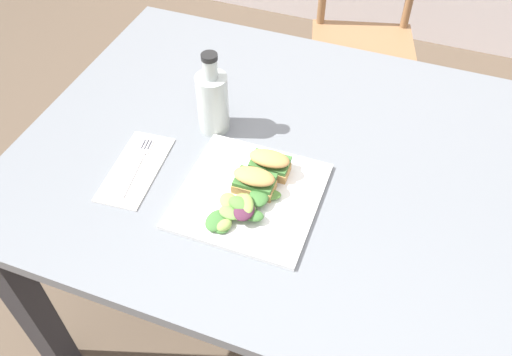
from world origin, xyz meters
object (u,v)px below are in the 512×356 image
(sandwich_half_back, at_px, (269,163))
(plate_lunch, at_px, (250,195))
(dining_table, at_px, (269,183))
(fork_on_napkin, at_px, (138,162))
(sandwich_half_front, at_px, (254,181))
(chair_wooden_far, at_px, (363,44))
(bottle_cold_brew, at_px, (213,104))

(sandwich_half_back, bearing_deg, plate_lunch, -103.38)
(dining_table, distance_m, sandwich_half_back, 0.18)
(plate_lunch, height_order, fork_on_napkin, plate_lunch)
(sandwich_half_front, bearing_deg, dining_table, 95.42)
(dining_table, height_order, sandwich_half_back, sandwich_half_back)
(chair_wooden_far, bearing_deg, plate_lunch, -92.39)
(chair_wooden_far, height_order, sandwich_half_back, chair_wooden_far)
(sandwich_half_back, height_order, fork_on_napkin, sandwich_half_back)
(dining_table, relative_size, fork_on_napkin, 6.35)
(chair_wooden_far, xyz_separation_m, sandwich_half_front, (-0.04, -1.11, 0.33))
(chair_wooden_far, distance_m, sandwich_half_front, 1.16)
(sandwich_half_front, relative_size, fork_on_napkin, 0.50)
(plate_lunch, height_order, sandwich_half_back, sandwich_half_back)
(dining_table, height_order, fork_on_napkin, fork_on_napkin)
(chair_wooden_far, relative_size, sandwich_half_back, 9.28)
(chair_wooden_far, bearing_deg, bottle_cold_brew, -102.56)
(sandwich_half_back, bearing_deg, fork_on_napkin, -166.03)
(chair_wooden_far, bearing_deg, sandwich_half_back, -91.57)
(chair_wooden_far, xyz_separation_m, sandwich_half_back, (-0.03, -1.05, 0.33))
(chair_wooden_far, xyz_separation_m, bottle_cold_brew, (-0.21, -0.94, 0.37))
(bottle_cold_brew, bearing_deg, sandwich_half_back, -30.30)
(fork_on_napkin, bearing_deg, sandwich_half_back, 13.97)
(sandwich_half_front, bearing_deg, fork_on_napkin, -177.62)
(plate_lunch, relative_size, sandwich_half_front, 3.19)
(sandwich_half_front, height_order, fork_on_napkin, sandwich_half_front)
(chair_wooden_far, xyz_separation_m, plate_lunch, (-0.05, -1.13, 0.30))
(sandwich_half_front, height_order, bottle_cold_brew, bottle_cold_brew)
(chair_wooden_far, height_order, fork_on_napkin, chair_wooden_far)
(dining_table, bearing_deg, fork_on_napkin, -150.67)
(dining_table, xyz_separation_m, chair_wooden_far, (0.06, 0.97, -0.17))
(sandwich_half_front, bearing_deg, plate_lunch, -109.52)
(bottle_cold_brew, bearing_deg, plate_lunch, -48.29)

